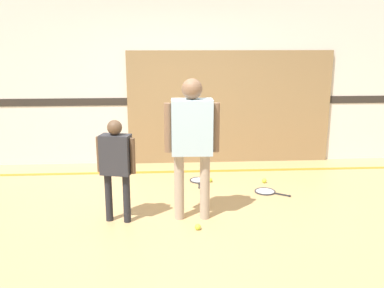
% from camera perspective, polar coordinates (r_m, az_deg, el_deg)
% --- Properties ---
extents(ground_plane, '(16.00, 16.00, 0.00)m').
position_cam_1_polar(ground_plane, '(5.01, -1.78, -9.78)').
color(ground_plane, tan).
extents(wall_back, '(16.00, 0.07, 3.20)m').
position_cam_1_polar(wall_back, '(6.93, -2.57, 10.45)').
color(wall_back, silver).
rests_on(wall_back, ground_plane).
extents(wall_panel, '(3.32, 0.05, 1.83)m').
position_cam_1_polar(wall_panel, '(7.02, 5.07, 4.86)').
color(wall_panel, '#93754C').
rests_on(wall_panel, ground_plane).
extents(floor_stripe, '(14.40, 0.10, 0.01)m').
position_cam_1_polar(floor_stripe, '(6.64, -2.31, -3.70)').
color(floor_stripe, orange).
rests_on(floor_stripe, ground_plane).
extents(person_instructor, '(0.61, 0.26, 1.60)m').
position_cam_1_polar(person_instructor, '(4.68, 0.00, 1.30)').
color(person_instructor, tan).
rests_on(person_instructor, ground_plane).
extents(person_student_left, '(0.43, 0.25, 1.16)m').
position_cam_1_polar(person_student_left, '(4.75, -10.10, -2.10)').
color(person_student_left, '#232328').
rests_on(person_student_left, ground_plane).
extents(racket_spare_on_floor, '(0.29, 0.48, 0.03)m').
position_cam_1_polar(racket_spare_on_floor, '(6.21, 0.94, -4.90)').
color(racket_spare_on_floor, '#28282D').
rests_on(racket_spare_on_floor, ground_plane).
extents(racket_second_spare, '(0.49, 0.41, 0.03)m').
position_cam_1_polar(racket_second_spare, '(5.86, 9.89, -6.27)').
color(racket_second_spare, '#28282D').
rests_on(racket_second_spare, ground_plane).
extents(tennis_ball_near_instructor, '(0.07, 0.07, 0.07)m').
position_cam_1_polar(tennis_ball_near_instructor, '(4.70, 0.78, -10.99)').
color(tennis_ball_near_instructor, '#CCE038').
rests_on(tennis_ball_near_instructor, ground_plane).
extents(tennis_ball_by_spare_racket, '(0.07, 0.07, 0.07)m').
position_cam_1_polar(tennis_ball_by_spare_racket, '(6.17, 2.41, -4.80)').
color(tennis_ball_by_spare_racket, '#CCE038').
rests_on(tennis_ball_by_spare_racket, ground_plane).
extents(tennis_ball_stray_left, '(0.07, 0.07, 0.07)m').
position_cam_1_polar(tennis_ball_stray_left, '(6.22, 9.61, -4.83)').
color(tennis_ball_stray_left, '#CCE038').
rests_on(tennis_ball_stray_left, ground_plane).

